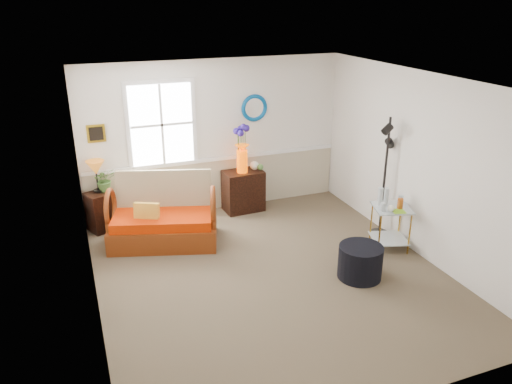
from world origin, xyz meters
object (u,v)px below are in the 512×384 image
object	(u,v)px
side_table	(390,228)
loveseat	(163,211)
floor_lamp	(385,178)
cabinet	(243,191)
lamp_stand	(100,212)
ottoman	(360,262)

from	to	relation	value
side_table	loveseat	bearing A→B (deg)	155.76
floor_lamp	cabinet	bearing A→B (deg)	127.16
lamp_stand	loveseat	bearing A→B (deg)	-42.41
side_table	floor_lamp	bearing A→B (deg)	71.67
floor_lamp	ottoman	distance (m)	1.60
loveseat	cabinet	world-z (taller)	loveseat
side_table	cabinet	bearing A→B (deg)	126.14
lamp_stand	cabinet	size ratio (longest dim) A/B	0.89
loveseat	ottoman	size ratio (longest dim) A/B	2.68
cabinet	side_table	size ratio (longest dim) A/B	1.09
loveseat	ottoman	bearing A→B (deg)	-23.87
lamp_stand	floor_lamp	world-z (taller)	floor_lamp
side_table	ottoman	xyz separation A→B (m)	(-0.86, -0.57, -0.10)
floor_lamp	ottoman	bearing A→B (deg)	-143.01
loveseat	side_table	size ratio (longest dim) A/B	2.40
loveseat	floor_lamp	world-z (taller)	floor_lamp
cabinet	ottoman	distance (m)	2.78
lamp_stand	side_table	size ratio (longest dim) A/B	0.97
ottoman	floor_lamp	bearing A→B (deg)	45.35
lamp_stand	ottoman	size ratio (longest dim) A/B	1.08
cabinet	ottoman	bearing A→B (deg)	-78.52
floor_lamp	lamp_stand	bearing A→B (deg)	148.83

